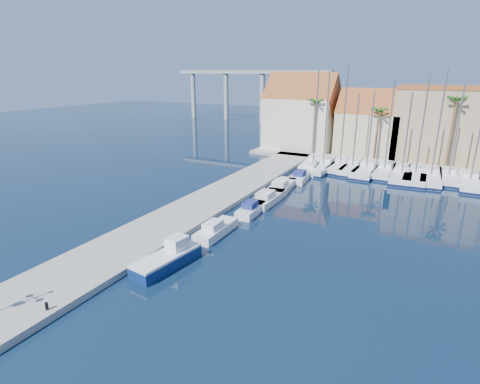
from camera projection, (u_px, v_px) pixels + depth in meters
name	position (u px, v px, depth m)	size (l,w,h in m)	color
ground	(210.00, 284.00, 25.78)	(260.00, 260.00, 0.00)	black
quay_west	(206.00, 203.00, 41.08)	(6.00, 77.00, 0.50)	gray
shore_north	(418.00, 159.00, 61.58)	(54.00, 16.00, 0.50)	gray
bollard	(47.00, 306.00, 22.15)	(0.19, 0.19, 0.48)	black
fishing_boat	(168.00, 258.00, 28.06)	(2.60, 5.93, 2.01)	navy
motorboat_west_0	(216.00, 229.00, 33.54)	(1.79, 5.37, 1.40)	white
motorboat_west_1	(252.00, 208.00, 38.69)	(1.89, 5.21, 1.40)	white
motorboat_west_2	(267.00, 198.00, 41.91)	(2.15, 6.66, 1.40)	white
motorboat_west_3	(281.00, 186.00, 46.18)	(2.85, 6.97, 1.40)	white
motorboat_west_4	(300.00, 176.00, 50.61)	(2.46, 6.19, 1.40)	white
motorboat_west_5	(311.00, 168.00, 54.69)	(2.70, 6.93, 1.40)	white
sailboat_0	(314.00, 162.00, 57.96)	(3.17, 9.72, 14.39)	white
sailboat_1	(325.00, 165.00, 56.62)	(3.84, 12.03, 14.18)	white
sailboat_2	(341.00, 165.00, 56.36)	(2.48, 9.30, 14.81)	white
sailboat_3	(353.00, 167.00, 55.33)	(2.70, 9.48, 11.04)	white
sailboat_4	(367.00, 169.00, 54.25)	(3.19, 10.77, 11.39)	white
sailboat_5	(385.00, 170.00, 53.47)	(2.73, 9.31, 13.15)	white
sailboat_6	(402.00, 174.00, 51.74)	(3.13, 10.39, 11.46)	white
sailboat_7	(416.00, 174.00, 51.30)	(3.04, 10.87, 13.84)	white
sailboat_8	(431.00, 176.00, 50.35)	(2.92, 10.08, 14.35)	white
sailboat_9	(448.00, 176.00, 50.21)	(2.62, 8.34, 12.53)	white
sailboat_10	(470.00, 181.00, 48.24)	(2.64, 9.66, 12.70)	white
building_0	(301.00, 115.00, 67.76)	(12.30, 9.00, 13.50)	beige
building_1	(369.00, 126.00, 62.77)	(10.30, 8.00, 11.00)	#CAB98F
building_2	(444.00, 124.00, 58.40)	(14.20, 10.20, 11.50)	tan
palm_0	(316.00, 103.00, 60.99)	(2.60, 2.60, 10.15)	brown
palm_1	(379.00, 112.00, 56.81)	(2.60, 2.60, 9.15)	brown
palm_2	(456.00, 102.00, 51.76)	(2.60, 2.60, 11.15)	brown
viaduct	(247.00, 85.00, 109.04)	(48.00, 2.20, 14.45)	#9E9E99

